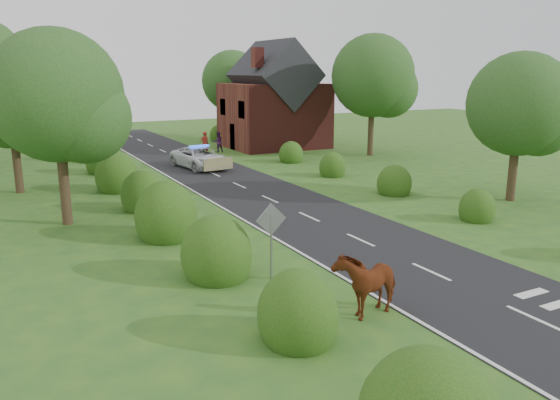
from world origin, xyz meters
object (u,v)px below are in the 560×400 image
police_van (200,158)px  pedestrian_purple (218,142)px  pedestrian_red (205,143)px  road_sign (271,230)px  cow (366,286)px

police_van → pedestrian_purple: pedestrian_purple is taller
pedestrian_red → pedestrian_purple: pedestrian_red is taller
road_sign → pedestrian_red: (7.45, 26.46, -0.73)m
cow → police_van: (3.74, 24.15, -0.04)m
road_sign → police_van: 21.34m
pedestrian_red → cow: bearing=73.3°
police_van → pedestrian_red: size_ratio=2.99×
police_van → pedestrian_red: bearing=58.5°
road_sign → pedestrian_red: size_ratio=1.37×
road_sign → cow: 3.75m
road_sign → pedestrian_purple: size_ratio=1.50×
police_van → pedestrian_red: 6.25m
cow → pedestrian_purple: bearing=152.4°
road_sign → pedestrian_purple: bearing=71.9°
police_van → pedestrian_purple: 7.59m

